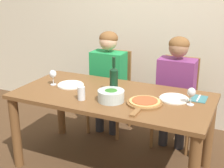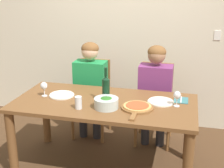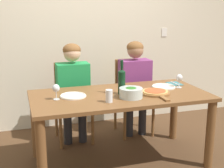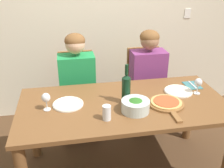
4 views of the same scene
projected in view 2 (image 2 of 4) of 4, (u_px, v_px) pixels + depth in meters
ground_plane at (105, 167)px, 3.32m from camera, size 40.00×40.00×0.00m
back_wall at (130, 24)px, 4.06m from camera, size 10.00×0.06×2.70m
dining_table at (105, 113)px, 3.12m from camera, size 1.79×0.88×0.75m
chair_left at (93, 96)px, 3.95m from camera, size 0.42×0.42×0.95m
chair_right at (155, 101)px, 3.77m from camera, size 0.42×0.42×0.95m
person_woman at (90, 82)px, 3.78m from camera, size 0.47×0.51×1.20m
person_man at (155, 87)px, 3.60m from camera, size 0.47×0.51×1.20m
wine_bottle at (106, 88)px, 3.03m from camera, size 0.07×0.07×0.35m
broccoli_bowl at (106, 103)px, 2.91m from camera, size 0.23×0.23×0.11m
dinner_plate_left at (62, 95)px, 3.23m from camera, size 0.26×0.26×0.02m
dinner_plate_right at (161, 102)px, 3.05m from camera, size 0.26×0.26×0.02m
pizza_on_board at (137, 107)px, 2.90m from camera, size 0.30×0.44×0.04m
wine_glass_left at (44, 86)px, 3.20m from camera, size 0.07×0.07×0.15m
wine_glass_right at (177, 96)px, 2.93m from camera, size 0.07×0.07×0.15m
water_tumbler at (78, 103)px, 2.89m from camera, size 0.07×0.07×0.12m
fork_on_napkin at (181, 100)px, 3.11m from camera, size 0.14×0.18×0.01m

